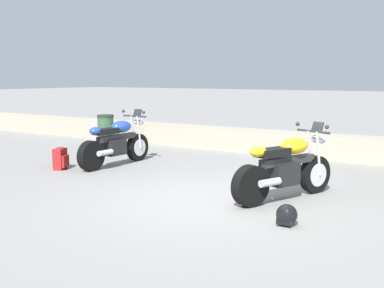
{
  "coord_description": "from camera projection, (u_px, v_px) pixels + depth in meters",
  "views": [
    {
      "loc": [
        3.56,
        -6.31,
        1.91
      ],
      "look_at": [
        -1.22,
        1.2,
        0.65
      ],
      "focal_mm": 44.6,
      "sensor_mm": 36.0,
      "label": 1
    }
  ],
  "objects": [
    {
      "name": "motorcycle_yellow_centre",
      "position": [
        286.0,
        169.0,
        7.44
      ],
      "size": [
        1.01,
        1.97,
        1.18
      ],
      "color": "black",
      "rests_on": "ground"
    },
    {
      "name": "motorcycle_blue_near_left",
      "position": [
        116.0,
        143.0,
        10.29
      ],
      "size": [
        0.67,
        2.06,
        1.18
      ],
      "color": "black",
      "rests_on": "ground"
    },
    {
      "name": "ground_plane",
      "position": [
        216.0,
        200.0,
        7.43
      ],
      "size": [
        120.0,
        120.0,
        0.0
      ],
      "primitive_type": "plane",
      "color": "gray"
    },
    {
      "name": "trash_bin",
      "position": [
        106.0,
        130.0,
        13.29
      ],
      "size": [
        0.46,
        0.46,
        0.86
      ],
      "color": "#335638",
      "rests_on": "ground"
    },
    {
      "name": "rider_helmet",
      "position": [
        286.0,
        215.0,
        6.15
      ],
      "size": [
        0.28,
        0.28,
        0.28
      ],
      "color": "black",
      "rests_on": "ground"
    },
    {
      "name": "stone_wall",
      "position": [
        316.0,
        146.0,
        11.4
      ],
      "size": [
        36.0,
        0.8,
        0.55
      ],
      "primitive_type": "cube",
      "color": "#A89E89",
      "rests_on": "ground"
    },
    {
      "name": "rider_backpack",
      "position": [
        61.0,
        158.0,
        9.87
      ],
      "size": [
        0.32,
        0.34,
        0.47
      ],
      "color": "#A31E1E",
      "rests_on": "ground"
    }
  ]
}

